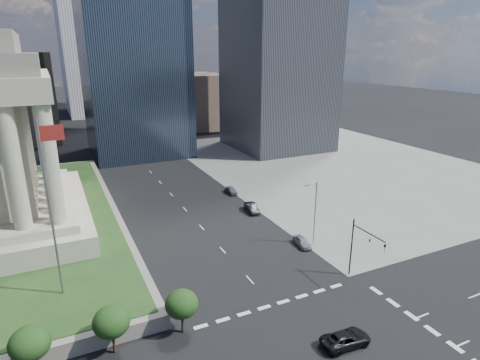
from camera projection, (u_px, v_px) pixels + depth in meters
ground at (130, 150)px, 120.76m from camera, size 500.00×500.00×0.00m
sidewalk_ne at (337, 164)px, 105.29m from camera, size 68.00×90.00×0.03m
flagpole at (51, 201)px, 42.51m from camera, size 2.52×0.24×20.00m
midrise_glass at (132, 44)px, 108.07m from camera, size 26.00×26.00×60.00m
building_filler_ne at (196, 100)px, 156.58m from camera, size 20.00×30.00×20.00m
building_filler_nw at (15, 97)px, 129.90m from camera, size 24.00×30.00×28.00m
traffic_signal_ne at (362, 244)px, 50.17m from camera, size 0.30×5.74×8.00m
street_lamp_north at (314, 210)px, 60.09m from camera, size 2.13×0.22×10.00m
pickup_truck at (346, 339)px, 40.31m from camera, size 2.68×5.37×1.46m
parked_sedan_near at (302, 242)px, 60.91m from camera, size 2.13×4.22×1.38m
parked_sedan_mid at (252, 208)px, 73.88m from camera, size 2.34×4.96×1.57m
parked_sedan_far at (231, 190)px, 83.43m from camera, size 1.73×4.10×1.38m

